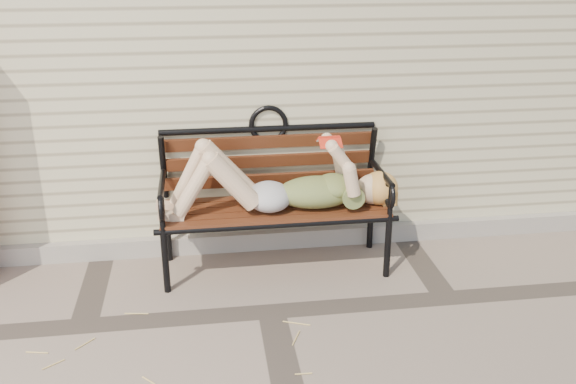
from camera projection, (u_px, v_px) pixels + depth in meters
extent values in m
plane|color=#78685C|center=(272.00, 311.00, 4.39)|extent=(80.00, 80.00, 0.00)
cube|color=beige|center=(236.00, 30.00, 6.59)|extent=(8.00, 4.00, 3.00)
cube|color=gray|center=(258.00, 240.00, 5.25)|extent=(8.00, 0.10, 0.15)
cylinder|color=black|center=(165.00, 261.00, 4.54)|extent=(0.05, 0.05, 0.49)
cylinder|color=black|center=(168.00, 231.00, 5.00)|extent=(0.05, 0.05, 0.49)
cylinder|color=black|center=(388.00, 247.00, 4.76)|extent=(0.05, 0.05, 0.49)
cylinder|color=black|center=(371.00, 220.00, 5.21)|extent=(0.05, 0.05, 0.49)
cube|color=#562816|center=(275.00, 209.00, 4.79)|extent=(1.67, 0.54, 0.03)
cylinder|color=black|center=(279.00, 225.00, 4.57)|extent=(1.76, 0.04, 0.04)
cylinder|color=black|center=(271.00, 199.00, 5.02)|extent=(1.76, 0.04, 0.04)
torus|color=black|center=(268.00, 125.00, 4.92)|extent=(0.30, 0.04, 0.30)
ellipsoid|color=#093142|center=(316.00, 192.00, 4.75)|extent=(0.59, 0.34, 0.23)
ellipsoid|color=#093142|center=(334.00, 186.00, 4.75)|extent=(0.29, 0.33, 0.18)
ellipsoid|color=silver|center=(269.00, 197.00, 4.71)|extent=(0.33, 0.37, 0.21)
sphere|color=#D6B290|center=(373.00, 189.00, 4.80)|extent=(0.24, 0.24, 0.24)
ellipsoid|color=#DC9B52|center=(380.00, 188.00, 4.81)|extent=(0.27, 0.28, 0.25)
cube|color=red|center=(329.00, 137.00, 4.60)|extent=(0.15, 0.02, 0.02)
cube|color=white|center=(331.00, 143.00, 4.57)|extent=(0.15, 0.10, 0.06)
cube|color=white|center=(328.00, 140.00, 4.66)|extent=(0.15, 0.10, 0.06)
cube|color=red|center=(331.00, 143.00, 4.57)|extent=(0.16, 0.10, 0.06)
cube|color=red|center=(328.00, 139.00, 4.66)|extent=(0.16, 0.10, 0.06)
cylinder|color=tan|center=(257.00, 328.00, 4.18)|extent=(0.06, 0.17, 0.01)
cylinder|color=tan|center=(92.00, 366.00, 3.82)|extent=(0.10, 0.07, 0.01)
cylinder|color=tan|center=(254.00, 350.00, 3.96)|extent=(0.06, 0.08, 0.01)
cylinder|color=tan|center=(44.00, 356.00, 3.91)|extent=(0.12, 0.02, 0.01)
cylinder|color=tan|center=(291.00, 333.00, 4.13)|extent=(0.12, 0.03, 0.01)
cylinder|color=tan|center=(271.00, 313.00, 4.36)|extent=(0.08, 0.12, 0.01)
cylinder|color=tan|center=(176.00, 373.00, 3.76)|extent=(0.02, 0.10, 0.01)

